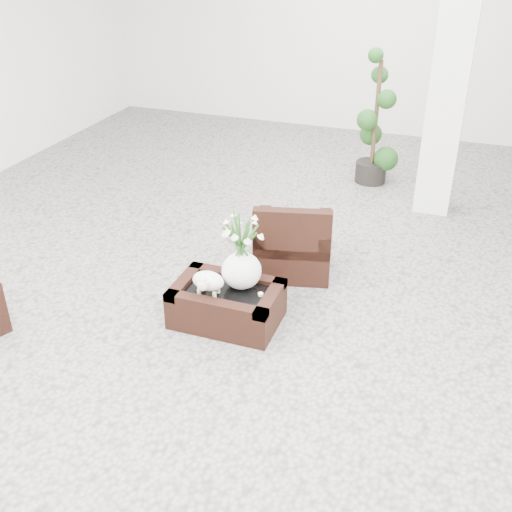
% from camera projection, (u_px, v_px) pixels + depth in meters
% --- Properties ---
extents(ground, '(11.00, 11.00, 0.00)m').
position_uv_depth(ground, '(260.00, 311.00, 5.51)').
color(ground, gray).
rests_on(ground, ground).
extents(column, '(0.40, 0.40, 3.50)m').
position_uv_depth(column, '(453.00, 58.00, 6.60)').
color(column, white).
rests_on(column, ground).
extents(coffee_table, '(0.90, 0.60, 0.31)m').
position_uv_depth(coffee_table, '(227.00, 305.00, 5.31)').
color(coffee_table, black).
rests_on(coffee_table, ground).
extents(sheep_figurine, '(0.28, 0.23, 0.21)m').
position_uv_depth(sheep_figurine, '(208.00, 283.00, 5.14)').
color(sheep_figurine, white).
rests_on(sheep_figurine, coffee_table).
extents(planter_narcissus, '(0.44, 0.44, 0.80)m').
position_uv_depth(planter_narcissus, '(241.00, 245.00, 5.09)').
color(planter_narcissus, white).
rests_on(planter_narcissus, coffee_table).
extents(tealight, '(0.04, 0.04, 0.03)m').
position_uv_depth(tealight, '(261.00, 294.00, 5.16)').
color(tealight, white).
rests_on(tealight, coffee_table).
extents(armchair, '(0.87, 0.85, 0.77)m').
position_uv_depth(armchair, '(293.00, 234.00, 5.99)').
color(armchair, black).
rests_on(armchair, ground).
extents(topiary, '(0.45, 0.45, 1.68)m').
position_uv_depth(topiary, '(376.00, 119.00, 7.77)').
color(topiary, '#173E13').
rests_on(topiary, ground).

